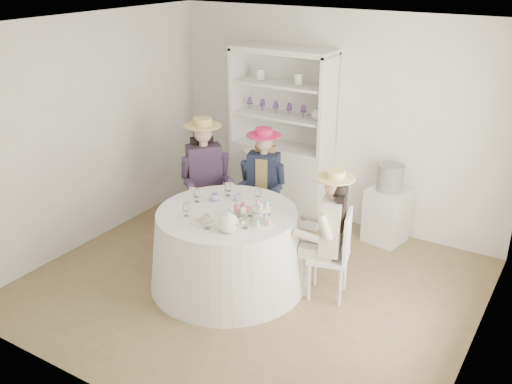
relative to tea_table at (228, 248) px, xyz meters
The scene contains 23 objects.
ground 0.49m from the tea_table, 19.63° to the left, with size 4.50×4.50×0.00m, color brown.
ceiling 2.29m from the tea_table, 19.63° to the left, with size 4.50×4.50×0.00m, color white.
wall_back 2.30m from the tea_table, 83.51° to the left, with size 4.50×4.50×0.00m, color silver.
wall_front 2.14m from the tea_table, 82.95° to the right, with size 4.50×4.50×0.00m, color silver.
wall_left 2.22m from the tea_table, behind, with size 4.50×4.50×0.00m, color silver.
wall_right 2.66m from the tea_table, ahead, with size 4.50×4.50×0.00m, color silver.
tea_table is the anchor object (origin of this frame).
hutch 1.93m from the tea_table, 101.68° to the left, with size 1.41×0.73×2.24m.
side_table 2.14m from the tea_table, 59.13° to the left, with size 0.43×0.43×0.67m, color silver.
hatbox 2.18m from the tea_table, 59.13° to the left, with size 0.32×0.32×0.32m, color black.
guest_left 1.15m from the tea_table, 138.74° to the left, with size 0.66×0.65×1.55m.
guest_mid 1.13m from the tea_table, 100.47° to the left, with size 0.54×0.58×1.43m.
guest_right 1.12m from the tea_table, 18.83° to the left, with size 0.56×0.53×1.39m.
spare_chair 1.69m from the tea_table, 112.05° to the left, with size 0.53×0.53×0.92m.
teacup_a 0.56m from the tea_table, 150.13° to the left, with size 0.09×0.09×0.07m, color white.
teacup_b 0.55m from the tea_table, 102.78° to the left, with size 0.07×0.07×0.07m, color white.
teacup_c 0.55m from the tea_table, 25.90° to the left, with size 0.09×0.09×0.07m, color white.
flower_bowl 0.49m from the tea_table, 30.63° to the right, with size 0.19×0.19×0.05m, color white.
flower_arrangement 0.56m from the tea_table, 13.74° to the right, with size 0.19×0.19×0.07m.
table_teapot 0.68m from the tea_table, 53.85° to the right, with size 0.28×0.20×0.21m.
sandwich_plate 0.54m from the tea_table, 99.64° to the right, with size 0.27×0.27×0.06m.
cupcake_stand 0.68m from the tea_table, ahead, with size 0.25×0.25×0.23m.
stemware_set 0.50m from the tea_table, 143.13° to the left, with size 0.89×0.89×0.15m.
Camera 1 is at (2.81, -4.46, 3.32)m, focal length 40.00 mm.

